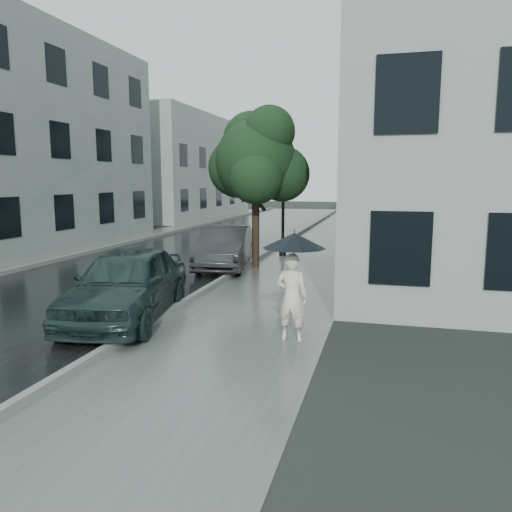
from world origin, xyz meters
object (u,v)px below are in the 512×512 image
(car_near, at_px, (127,283))
(car_far, at_px, (225,247))
(street_tree, at_px, (256,160))
(lamp_post, at_px, (279,184))
(pedestrian, at_px, (292,297))

(car_near, bearing_deg, car_far, 79.49)
(car_far, bearing_deg, street_tree, 20.68)
(street_tree, relative_size, car_near, 1.18)
(lamp_post, bearing_deg, street_tree, -114.18)
(street_tree, xyz_separation_m, car_far, (-0.95, -0.54, -2.91))
(pedestrian, height_order, car_near, pedestrian)
(lamp_post, height_order, car_far, lamp_post)
(street_tree, distance_m, lamp_post, 2.71)
(car_near, distance_m, car_far, 6.50)
(street_tree, bearing_deg, car_near, -98.26)
(pedestrian, distance_m, car_far, 7.92)
(street_tree, bearing_deg, car_far, -150.30)
(pedestrian, relative_size, lamp_post, 0.34)
(car_near, relative_size, car_far, 1.05)
(pedestrian, relative_size, car_far, 0.38)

